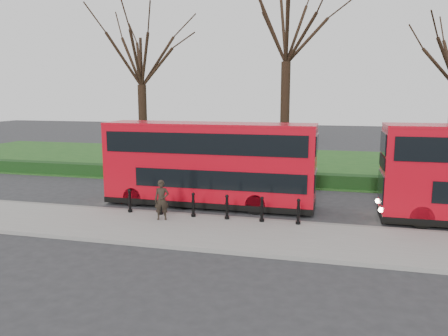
# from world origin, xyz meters

# --- Properties ---
(ground) EXTENTS (120.00, 120.00, 0.00)m
(ground) POSITION_xyz_m (0.00, 0.00, 0.00)
(ground) COLOR #28282B
(ground) RESTS_ON ground
(pavement) EXTENTS (60.00, 4.00, 0.15)m
(pavement) POSITION_xyz_m (0.00, -3.00, 0.07)
(pavement) COLOR gray
(pavement) RESTS_ON ground
(kerb) EXTENTS (60.00, 0.25, 0.16)m
(kerb) POSITION_xyz_m (0.00, -1.00, 0.07)
(kerb) COLOR slate
(kerb) RESTS_ON ground
(grass_verge) EXTENTS (60.00, 18.00, 0.06)m
(grass_verge) POSITION_xyz_m (0.00, 15.00, 0.03)
(grass_verge) COLOR #1B4918
(grass_verge) RESTS_ON ground
(hedge) EXTENTS (60.00, 0.90, 0.80)m
(hedge) POSITION_xyz_m (0.00, 6.80, 0.40)
(hedge) COLOR black
(hedge) RESTS_ON ground
(yellow_line_outer) EXTENTS (60.00, 0.10, 0.01)m
(yellow_line_outer) POSITION_xyz_m (0.00, -0.70, 0.01)
(yellow_line_outer) COLOR yellow
(yellow_line_outer) RESTS_ON ground
(yellow_line_inner) EXTENTS (60.00, 0.10, 0.01)m
(yellow_line_inner) POSITION_xyz_m (0.00, -0.50, 0.01)
(yellow_line_inner) COLOR yellow
(yellow_line_inner) RESTS_ON ground
(tree_left) EXTENTS (6.98, 6.98, 10.90)m
(tree_left) POSITION_xyz_m (-8.00, 10.00, 7.92)
(tree_left) COLOR black
(tree_left) RESTS_ON ground
(tree_mid) EXTENTS (8.60, 8.60, 13.43)m
(tree_mid) POSITION_xyz_m (2.00, 10.00, 9.77)
(tree_mid) COLOR black
(tree_mid) RESTS_ON ground
(bollard_row) EXTENTS (7.56, 0.15, 1.00)m
(bollard_row) POSITION_xyz_m (0.21, -1.35, 0.65)
(bollard_row) COLOR black
(bollard_row) RESTS_ON pavement
(bus_lead) EXTENTS (10.05, 2.31, 4.00)m
(bus_lead) POSITION_xyz_m (-0.57, 1.19, 2.01)
(bus_lead) COLOR #B60716
(bus_lead) RESTS_ON ground
(pedestrian) EXTENTS (0.70, 0.56, 1.67)m
(pedestrian) POSITION_xyz_m (-1.67, -2.09, 0.99)
(pedestrian) COLOR black
(pedestrian) RESTS_ON pavement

